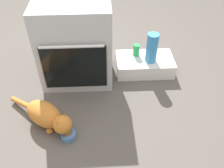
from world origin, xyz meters
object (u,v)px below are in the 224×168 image
object	(u,v)px
pantry_cabinet	(144,64)
cat	(47,116)
food_bowl	(68,135)
soda_can	(136,50)
oven	(75,42)
water_bottle	(152,48)

from	to	relation	value
pantry_cabinet	cat	xyz separation A→B (m)	(-0.89, -0.68, 0.04)
food_bowl	cat	distance (m)	0.23
cat	pantry_cabinet	bearing A→B (deg)	75.34
soda_can	cat	bearing A→B (deg)	-137.18
food_bowl	soda_can	bearing A→B (deg)	54.14
food_bowl	soda_can	world-z (taller)	soda_can
pantry_cabinet	cat	bearing A→B (deg)	-142.63
oven	water_bottle	size ratio (longest dim) A/B	2.62
pantry_cabinet	soda_can	bearing A→B (deg)	141.98
food_bowl	water_bottle	world-z (taller)	water_bottle
soda_can	water_bottle	xyz separation A→B (m)	(0.13, -0.11, 0.09)
cat	soda_can	world-z (taller)	soda_can
pantry_cabinet	cat	distance (m)	1.12
water_bottle	cat	bearing A→B (deg)	-145.65
food_bowl	water_bottle	xyz separation A→B (m)	(0.77, 0.77, 0.27)
cat	water_bottle	distance (m)	1.15
food_bowl	soda_can	size ratio (longest dim) A/B	1.00
oven	soda_can	bearing A→B (deg)	11.13
cat	water_bottle	xyz separation A→B (m)	(0.94, 0.64, 0.19)
cat	water_bottle	world-z (taller)	water_bottle
pantry_cabinet	soda_can	xyz separation A→B (m)	(-0.08, 0.07, 0.14)
cat	oven	bearing A→B (deg)	109.12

